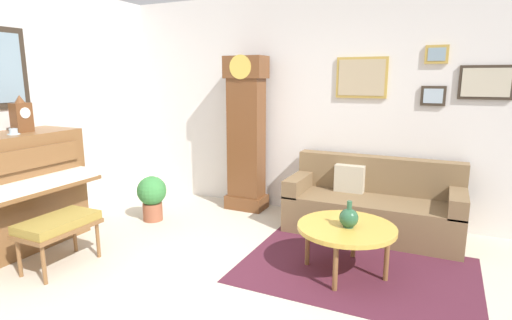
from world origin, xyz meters
The scene contains 12 objects.
ground_plane centered at (0.00, 0.00, -0.05)m, with size 6.40×6.00×0.10m, color beige.
wall_back centered at (0.02, 2.40, 1.40)m, with size 5.30×0.13×2.80m.
area_rug centered at (1.07, 0.90, 0.00)m, with size 2.10×1.50×0.01m, color #4C1E2D.
piano centered at (-2.23, -0.14, 0.61)m, with size 0.87×1.44×1.20m.
piano_bench centered at (-1.47, -0.21, 0.41)m, with size 0.42×0.70×0.48m.
grandfather_clock centered at (-0.67, 2.10, 0.96)m, with size 0.52×0.34×2.03m.
couch centered at (1.02, 1.95, 0.31)m, with size 1.90×0.80×0.84m.
coffee_table centered at (0.98, 0.81, 0.42)m, with size 0.88×0.88×0.45m.
mantel_clock centered at (-2.23, 0.08, 1.37)m, with size 0.13×0.18×0.38m.
teacup centered at (-2.15, -0.07, 1.22)m, with size 0.12×0.12×0.06m.
green_jug centered at (1.00, 0.79, 0.54)m, with size 0.17×0.17×0.24m.
potted_plant centered at (-1.52, 1.17, 0.32)m, with size 0.36×0.36×0.56m.
Camera 1 is at (1.71, -2.65, 1.75)m, focal length 28.47 mm.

